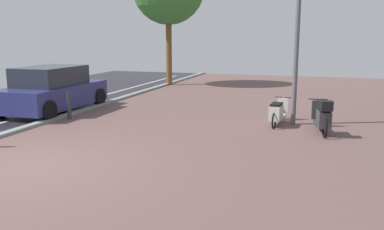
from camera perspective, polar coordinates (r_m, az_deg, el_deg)
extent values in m
cube|color=brown|center=(6.85, 12.66, -11.12)|extent=(14.40, 40.00, 0.05)
torus|color=black|center=(11.56, 11.19, -0.76)|extent=(0.09, 0.47, 0.47)
torus|color=black|center=(12.85, 12.42, 0.36)|extent=(0.09, 0.47, 0.47)
cube|color=silver|center=(12.21, 11.84, -0.27)|extent=(0.34, 0.77, 0.08)
cube|color=silver|center=(11.75, 11.47, 0.33)|extent=(0.35, 0.61, 0.41)
cube|color=black|center=(11.71, 11.51, 1.45)|extent=(0.31, 0.56, 0.06)
cylinder|color=silver|center=(12.79, 12.45, 1.37)|extent=(0.08, 0.13, 0.47)
cube|color=silver|center=(12.72, 12.38, 1.22)|extent=(0.33, 0.11, 0.46)
cylinder|color=black|center=(12.73, 12.47, 2.38)|extent=(0.52, 0.07, 0.03)
torus|color=black|center=(10.85, 17.77, -1.70)|extent=(0.14, 0.53, 0.53)
torus|color=black|center=(12.12, 16.73, -0.34)|extent=(0.14, 0.53, 0.53)
cube|color=#35383E|center=(11.49, 17.21, -1.10)|extent=(0.40, 0.78, 0.08)
cube|color=#35383E|center=(11.04, 17.62, -0.50)|extent=(0.40, 0.63, 0.41)
cube|color=black|center=(11.00, 17.69, 0.70)|extent=(0.35, 0.57, 0.06)
cylinder|color=#35383E|center=(12.05, 16.81, 0.87)|extent=(0.09, 0.13, 0.53)
cube|color=#35383E|center=(11.98, 16.86, 0.69)|extent=(0.33, 0.13, 0.53)
cylinder|color=black|center=(11.99, 16.90, 2.09)|extent=(0.52, 0.12, 0.03)
cube|color=black|center=(10.69, 17.99, 1.22)|extent=(0.32, 0.32, 0.24)
cube|color=navy|center=(14.61, -18.48, 2.56)|extent=(1.80, 3.95, 0.71)
cube|color=#282D38|center=(14.45, -18.86, 5.11)|extent=(1.51, 2.28, 0.62)
cylinder|color=black|center=(16.30, -17.86, 2.66)|extent=(0.20, 0.62, 0.62)
cylinder|color=black|center=(15.37, -12.63, 2.44)|extent=(0.20, 0.62, 0.62)
cylinder|color=black|center=(14.07, -24.75, 0.92)|extent=(0.20, 0.62, 0.62)
cylinder|color=black|center=(12.98, -19.13, 0.56)|extent=(0.20, 0.62, 0.62)
cylinder|color=slate|center=(11.98, 14.34, 13.28)|extent=(0.14, 0.14, 6.14)
cylinder|color=brown|center=(21.19, -3.19, 8.92)|extent=(0.29, 0.29, 3.53)
cylinder|color=#38383D|center=(13.10, -16.53, 1.31)|extent=(0.12, 0.12, 0.85)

